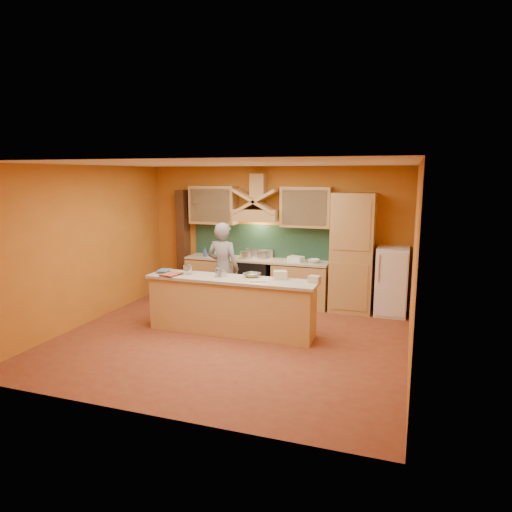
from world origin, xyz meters
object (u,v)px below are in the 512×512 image
(fridge, at_px, (392,281))
(mixing_bowl, at_px, (252,275))
(person, at_px, (223,269))
(kitchen_scale, at_px, (222,274))
(stove, at_px, (256,281))

(fridge, relative_size, mixing_bowl, 4.63)
(person, xyz_separation_m, kitchen_scale, (0.35, -0.89, 0.11))
(kitchen_scale, height_order, mixing_bowl, kitchen_scale)
(stove, height_order, fridge, fridge)
(fridge, height_order, kitchen_scale, fridge)
(person, bearing_deg, stove, -103.83)
(fridge, height_order, mixing_bowl, fridge)
(stove, bearing_deg, person, -109.37)
(stove, distance_m, person, 1.10)
(person, bearing_deg, kitchen_scale, 117.20)
(stove, bearing_deg, fridge, 0.00)
(fridge, relative_size, person, 0.74)
(kitchen_scale, relative_size, mixing_bowl, 0.39)
(mixing_bowl, bearing_deg, person, 138.05)
(stove, distance_m, mixing_bowl, 1.87)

